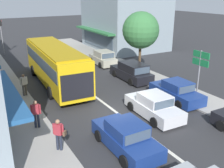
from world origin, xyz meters
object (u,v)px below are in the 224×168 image
Objects in this scene: parked_sedan_kerb_second at (176,92)px; pedestrian_browsing_midblock at (24,83)px; city_bus at (55,63)px; directional_road_sign at (200,63)px; sedan_behind_bus_mid at (126,137)px; parked_hatchback_kerb_rear at (103,58)px; traffic_light_downstreet at (1,31)px; pedestrian_far_walker at (36,112)px; parked_wagon_kerb_third at (132,72)px; sedan_adjacent_lane_lead at (154,106)px; street_tree_right at (141,30)px; pedestrian_with_handbag_near at (59,133)px.

pedestrian_browsing_midblock is at bearing 147.06° from parked_sedan_kerb_second.
city_bus is 11.31m from directional_road_sign.
parked_hatchback_kerb_rear reaches higher than sedan_behind_bus_mid.
traffic_light_downstreet is (-2.00, 24.78, 2.19)m from sedan_behind_bus_mid.
pedestrian_browsing_midblock and pedestrian_far_walker have the same top height.
traffic_light_downstreet is at bearing 111.54° from parked_sedan_kerb_second.
parked_wagon_kerb_third reaches higher than parked_hatchback_kerb_rear.
pedestrian_far_walker is (-1.31, -20.68, -1.79)m from traffic_light_downstreet.
street_tree_right is at bearing 60.55° from sedan_adjacent_lane_lead.
sedan_adjacent_lane_lead is at bearing 7.98° from pedestrian_with_handbag_near.
street_tree_right is at bearing 27.25° from pedestrian_far_walker.
city_bus reaches higher than parked_sedan_kerb_second.
parked_wagon_kerb_third reaches higher than sedan_adjacent_lane_lead.
traffic_light_downstreet is 0.73× the size of street_tree_right.
parked_wagon_kerb_third is 11.86m from pedestrian_with_handbag_near.
pedestrian_browsing_midblock is at bearing 106.78° from sedan_behind_bus_mid.
city_bus is 1.90× the size of street_tree_right.
street_tree_right reaches higher than parked_sedan_kerb_second.
pedestrian_far_walker is (-9.72, -10.43, 0.36)m from parked_hatchback_kerb_rear.
parked_sedan_kerb_second is 1.13× the size of parked_hatchback_kerb_rear.
city_bus is at bearing 63.69° from pedestrian_far_walker.
parked_hatchback_kerb_rear is (0.17, 5.71, -0.04)m from parked_wagon_kerb_third.
traffic_light_downstreet reaches higher than parked_hatchback_kerb_rear.
sedan_adjacent_lane_lead and parked_sedan_kerb_second have the same top height.
pedestrian_with_handbag_near is (-2.95, 1.33, 0.40)m from sedan_behind_bus_mid.
sedan_adjacent_lane_lead is 9.36m from street_tree_right.
sedan_adjacent_lane_lead is 7.06m from pedestrian_far_walker.
parked_wagon_kerb_third is 1.21× the size of parked_hatchback_kerb_rear.
directional_road_sign is 2.21× the size of pedestrian_with_handbag_near.
traffic_light_downstreet reaches higher than city_bus.
parked_sedan_kerb_second is at bearing 21.49° from sedan_adjacent_lane_lead.
parked_wagon_kerb_third is at bearing 67.30° from sedan_adjacent_lane_lead.
parked_hatchback_kerb_rear is 14.26m from pedestrian_far_walker.
city_bus is 2.61× the size of traffic_light_downstreet.
street_tree_right is at bearing 2.18° from pedestrian_browsing_midblock.
parked_wagon_kerb_third is 3.83m from street_tree_right.
pedestrian_browsing_midblock is (-10.73, 6.56, -1.64)m from directional_road_sign.
traffic_light_downstreet reaches higher than parked_sedan_kerb_second.
parked_hatchback_kerb_rear is at bearing 76.63° from sedan_adjacent_lane_lead.
directional_road_sign is 11.07m from pedestrian_with_handbag_near.
parked_hatchback_kerb_rear is 11.96m from directional_road_sign.
pedestrian_with_handbag_near and pedestrian_far_walker have the same top height.
parked_hatchback_kerb_rear reaches higher than parked_sedan_kerb_second.
pedestrian_with_handbag_near is (-9.18, -7.50, 0.32)m from parked_wagon_kerb_third.
street_tree_right reaches higher than pedestrian_browsing_midblock.
sedan_behind_bus_mid is 24.96m from traffic_light_downstreet.
directional_road_sign reaches higher than parked_hatchback_kerb_rear.
pedestrian_browsing_midblock is at bearing 131.35° from sedan_adjacent_lane_lead.
pedestrian_far_walker reaches higher than sedan_adjacent_lane_lead.
traffic_light_downstreet is (-2.09, 13.80, 0.97)m from city_bus.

